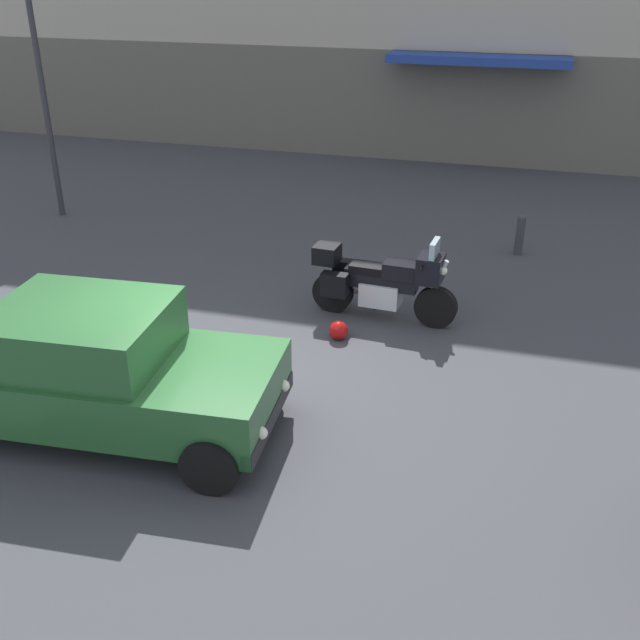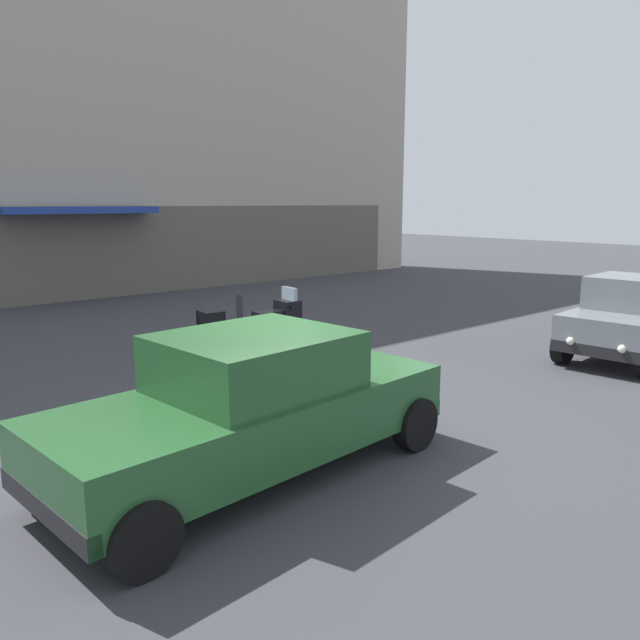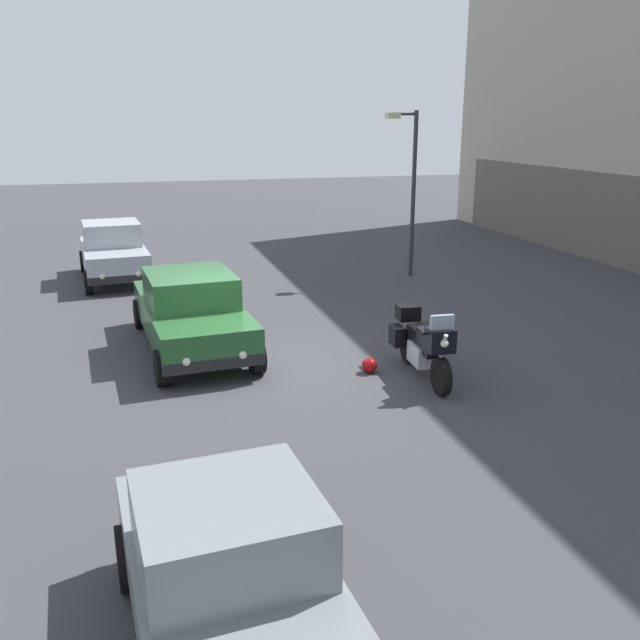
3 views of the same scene
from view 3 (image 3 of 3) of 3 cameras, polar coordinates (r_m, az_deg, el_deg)
ground_plane at (r=12.85m, az=-6.35°, el=-3.69°), size 80.00×80.00×0.00m
motorcycle at (r=12.11m, az=8.72°, el=-1.95°), size 2.26×0.78×1.36m
helmet at (r=12.33m, az=4.17°, el=-3.82°), size 0.28×0.28×0.28m
car_hatchback_near at (r=20.16m, az=-17.00°, el=5.51°), size 3.98×2.08×1.64m
car_sedan_far at (r=13.63m, az=-10.80°, el=0.76°), size 4.67×2.23×1.56m
car_compact_side at (r=6.05m, az=-7.57°, el=-20.80°), size 3.56×1.94×1.56m
streetlamp_curbside at (r=19.65m, az=7.52°, el=11.82°), size 0.28×0.94×4.66m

